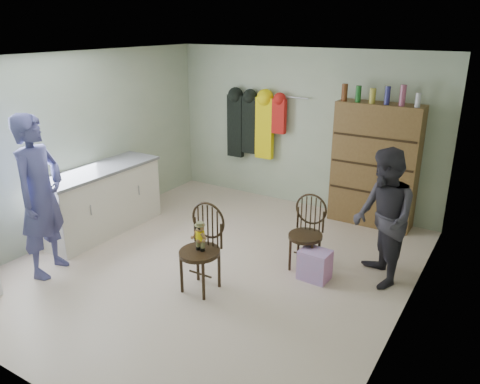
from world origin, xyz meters
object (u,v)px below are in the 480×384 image
Objects in this scene: counter at (101,200)px; chair_front at (202,243)px; dresser at (375,165)px; chair_far at (307,230)px.

counter is 1.86× the size of chair_front.
counter is 3.96m from dresser.
dresser is (1.05, 2.81, 0.35)m from chair_front.
chair_front is at bearing -130.25° from chair_far.
dresser is (3.20, 2.30, 0.44)m from counter.
counter is at bearing -173.19° from chair_far.
chair_far is at bearing 53.32° from chair_front.
dresser is at bearing 68.89° from chair_front.
dresser is at bearing 35.69° from counter.
chair_front reaches higher than chair_far.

